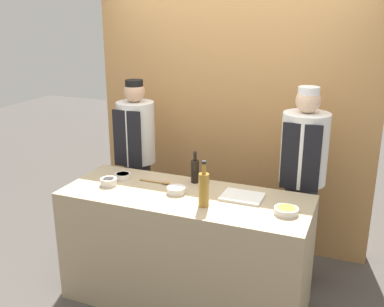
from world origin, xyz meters
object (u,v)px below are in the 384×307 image
Objects in this scene: sauce_bowl_brown at (123,176)px; bottle_vinegar at (204,189)px; sauce_bowl_orange at (176,190)px; bottle_soy at (195,170)px; sauce_bowl_yellow at (286,210)px; cutting_board at (242,197)px; wooden_spoon at (159,182)px; sauce_bowl_red at (109,181)px; chef_left at (137,160)px; chef_right at (302,181)px.

bottle_vinegar is (0.80, -0.26, 0.11)m from sauce_bowl_brown.
bottle_soy is at bearing 79.43° from sauce_bowl_orange.
cutting_board is (-0.35, 0.15, -0.01)m from sauce_bowl_yellow.
bottle_soy is (0.58, 0.14, 0.08)m from sauce_bowl_brown.
wooden_spoon is at bearing 147.76° from sauce_bowl_orange.
sauce_bowl_red is 0.56m from sauce_bowl_orange.
wooden_spoon is (0.32, 0.02, -0.01)m from sauce_bowl_brown.
sauce_bowl_brown is at bearing 167.56° from sauce_bowl_orange.
bottle_soy is 0.16× the size of chef_left.
sauce_bowl_brown is at bearing -177.30° from wooden_spoon.
sauce_bowl_orange is 0.96m from chef_left.
chef_right is at bearing 26.52° from wooden_spoon.
sauce_bowl_yellow is at bearing 9.21° from bottle_vinegar.
bottle_vinegar is (0.23, -0.40, 0.03)m from bottle_soy.
sauce_bowl_yellow is 1.15× the size of sauce_bowl_orange.
chef_left reaches higher than sauce_bowl_red.
bottle_vinegar is at bearing -132.06° from cutting_board.
chef_left reaches higher than sauce_bowl_yellow.
chef_left is (-0.74, 0.39, -0.13)m from bottle_soy.
chef_right is (0.35, 0.56, -0.03)m from cutting_board.
bottle_vinegar is at bearing -6.47° from sauce_bowl_red.
bottle_soy is 0.30m from wooden_spoon.
bottle_soy is at bearing -27.84° from chef_left.
sauce_bowl_red is at bearing -172.20° from cutting_board.
wooden_spoon is (-0.26, -0.13, -0.09)m from bottle_soy.
sauce_bowl_brown is 0.85m from bottle_vinegar.
sauce_bowl_red is at bearing -175.20° from sauce_bowl_orange.
chef_right is at bearing 26.64° from sauce_bowl_red.
chef_right is (1.53, -0.00, 0.01)m from chef_left.
sauce_bowl_red is 0.72m from chef_left.
bottle_vinegar is (0.84, -0.09, 0.10)m from sauce_bowl_red.
sauce_bowl_brown is at bearing -166.03° from bottle_soy.
sauce_bowl_brown reaches higher than wooden_spoon.
sauce_bowl_yellow is 0.49× the size of bottle_vinegar.
cutting_board is at bearing -25.19° from chef_left.
sauce_bowl_orange is 0.43× the size of bottle_vinegar.
sauce_bowl_red is 1.56m from chef_right.
bottle_vinegar is 0.57m from wooden_spoon.
sauce_bowl_orange is 0.28m from bottle_soy.
chef_right reaches higher than chef_left.
sauce_bowl_yellow is 0.71m from chef_right.
wooden_spoon is 0.16× the size of chef_left.
bottle_vinegar is at bearing -17.83° from sauce_bowl_brown.
sauce_bowl_red is 0.92× the size of sauce_bowl_orange.
bottle_soy is (-0.44, 0.16, 0.09)m from cutting_board.
chef_right is at bearing 38.05° from sauce_bowl_orange.
sauce_bowl_red is 0.40m from wooden_spoon.
bottle_vinegar reaches higher than bottle_soy.
sauce_bowl_brown is 0.49× the size of wooden_spoon.
chef_left reaches higher than wooden_spoon.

